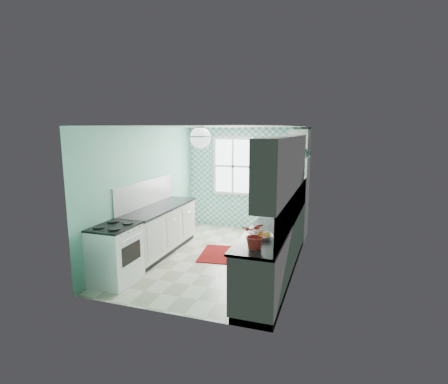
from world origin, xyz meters
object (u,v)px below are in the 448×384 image
(fridge, at_px, (289,197))
(sink, at_px, (286,208))
(microwave, at_px, (291,150))
(fruit_bowl, at_px, (263,237))
(stove, at_px, (115,253))
(ceiling_light, at_px, (201,137))
(potted_plant, at_px, (256,235))

(fridge, xyz_separation_m, sink, (0.09, -1.14, 0.01))
(sink, bearing_deg, fridge, 91.54)
(microwave, bearing_deg, fruit_bowl, 93.70)
(stove, relative_size, microwave, 1.84)
(ceiling_light, relative_size, fridge, 0.19)
(fridge, xyz_separation_m, potted_plant, (0.09, -3.67, 0.20))
(stove, relative_size, sink, 1.73)
(potted_plant, bearing_deg, microwave, 91.40)
(stove, xyz_separation_m, microwave, (2.31, 3.33, 1.50))
(ceiling_light, distance_m, stove, 2.32)
(fruit_bowl, bearing_deg, potted_plant, -90.00)
(fruit_bowl, bearing_deg, ceiling_light, 151.40)
(stove, xyz_separation_m, sink, (2.40, 2.19, 0.45))
(sink, height_order, potted_plant, sink)
(sink, bearing_deg, microwave, 91.53)
(stove, height_order, sink, sink)
(potted_plant, bearing_deg, fridge, 91.41)
(ceiling_light, relative_size, sink, 0.66)
(stove, bearing_deg, potted_plant, -8.76)
(fridge, distance_m, potted_plant, 3.68)
(stove, relative_size, potted_plant, 2.43)
(fruit_bowl, bearing_deg, microwave, 91.60)
(ceiling_light, xyz_separation_m, potted_plant, (1.20, -1.10, -1.19))
(fruit_bowl, bearing_deg, fridge, 91.60)
(ceiling_light, height_order, fruit_bowl, ceiling_light)
(microwave, bearing_deg, ceiling_light, 68.74)
(potted_plant, distance_m, microwave, 3.77)
(stove, bearing_deg, sink, 41.82)
(potted_plant, xyz_separation_m, microwave, (-0.09, 3.67, 0.86))
(ceiling_light, bearing_deg, potted_plant, -42.62)
(fridge, relative_size, stove, 2.00)
(fridge, height_order, microwave, microwave)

